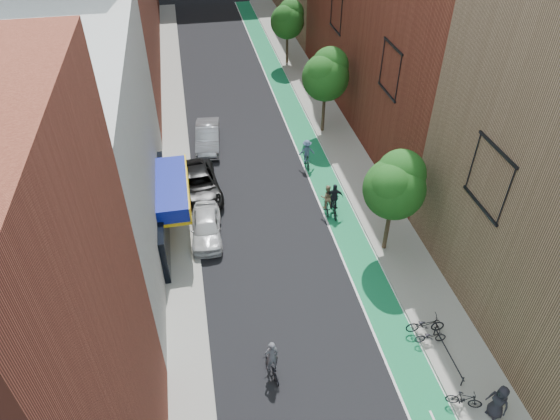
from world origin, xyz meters
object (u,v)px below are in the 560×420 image
cyclist_lane_near (327,201)px  pedestrian (499,402)px  parked_car_white (206,227)px  parked_car_silver (208,137)px  parked_car_black (199,184)px  cyclist_lane_far (307,155)px  fire_hydrant (502,398)px  cyclist_lane_mid (334,203)px  cyclist_lead (272,364)px

cyclist_lane_near → pedestrian: bearing=108.2°
parked_car_white → parked_car_silver: parked_car_silver is taller
parked_car_black → cyclist_lane_near: bearing=-29.6°
cyclist_lane_far → pedestrian: size_ratio=1.12×
cyclist_lane_near → fire_hydrant: (3.84, -14.34, -0.30)m
parked_car_white → parked_car_silver: size_ratio=0.89×
cyclist_lane_mid → pedestrian: bearing=109.7°
cyclist_lane_near → parked_car_white: bearing=12.4°
parked_car_white → cyclist_lane_mid: 8.12m
fire_hydrant → cyclist_lane_near: bearing=105.0°
parked_car_black → cyclist_lane_near: cyclist_lane_near is taller
parked_car_silver → fire_hydrant: (10.57, -23.86, -0.24)m
pedestrian → parked_car_black: bearing=-171.6°
cyclist_lane_near → cyclist_lane_far: 5.41m
cyclist_lane_mid → fire_hydrant: (3.41, -14.10, -0.24)m
pedestrian → cyclist_lead: bearing=-136.2°
parked_car_white → pedestrian: (10.95, -13.80, 0.34)m
cyclist_lane_mid → cyclist_lead: bearing=69.4°
cyclist_lead → cyclist_lane_near: bearing=-128.3°
parked_car_silver → cyclist_lane_far: cyclist_lane_far is taller
parked_car_white → pedestrian: size_ratio=2.34×
pedestrian → fire_hydrant: pedestrian is taller
cyclist_lane_far → pedestrian: (3.29, -20.13, 0.14)m
cyclist_lead → cyclist_lane_mid: 12.23m
parked_car_black → cyclist_lane_far: 8.03m
cyclist_lane_far → parked_car_white: bearing=40.6°
parked_car_black → pedestrian: 21.36m
cyclist_lane_far → cyclist_lane_near: bearing=91.1°
cyclist_lead → cyclist_lane_far: bearing=-120.2°
cyclist_lane_near → fire_hydrant: cyclist_lane_near is taller
parked_car_black → cyclist_lead: size_ratio=2.59×
parked_car_white → cyclist_lane_far: cyclist_lane_far is taller
cyclist_lead → cyclist_lane_far: (5.52, 16.33, 0.18)m
pedestrian → fire_hydrant: 0.84m
cyclist_lead → cyclist_lane_near: (5.52, 10.92, 0.12)m
parked_car_black → cyclist_lane_mid: cyclist_lane_mid is taller
parked_car_white → parked_car_black: size_ratio=0.78×
parked_car_silver → cyclist_lead: (1.20, -20.45, -0.05)m
parked_car_black → fire_hydrant: (11.64, -17.87, -0.20)m
cyclist_lead → cyclist_lane_near: 12.24m
pedestrian → parked_car_silver: bearing=179.6°
cyclist_lane_near → pedestrian: (3.29, -14.72, 0.20)m
parked_car_white → fire_hydrant: 17.67m
cyclist_lane_near → cyclist_lane_mid: cyclist_lane_mid is taller
cyclist_lane_mid → pedestrian: (2.86, -14.49, 0.26)m
parked_car_silver → cyclist_lane_far: (6.72, -4.12, 0.13)m
parked_car_white → parked_car_silver: 10.49m
parked_car_white → cyclist_lane_mid: size_ratio=1.99×
pedestrian → fire_hydrant: (0.55, 0.39, -0.51)m
parked_car_silver → fire_hydrant: parked_car_silver is taller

